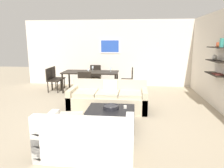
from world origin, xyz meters
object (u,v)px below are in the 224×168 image
(dining_chair_left_near, at_px, (52,78))
(dining_chair_foot, at_px, (85,83))
(dining_chair_head, at_px, (95,74))
(loveseat_white, at_px, (87,137))
(wine_glass_right_far, at_px, (111,68))
(candle_jar, at_px, (125,107))
(dining_chair_right_near, at_px, (129,80))
(decorative_bowl, at_px, (111,107))
(wine_glass_head, at_px, (93,67))
(sofa_beige, at_px, (108,99))
(dining_chair_right_far, at_px, (129,78))
(dining_table, at_px, (91,73))
(dining_chair_left_far, at_px, (56,77))
(wine_glass_foot, at_px, (88,70))
(coffee_table, at_px, (110,118))

(dining_chair_left_near, relative_size, dining_chair_foot, 1.00)
(dining_chair_head, xyz_separation_m, dining_chair_left_near, (-1.42, -1.06, 0.00))
(loveseat_white, height_order, wine_glass_right_far, wine_glass_right_far)
(candle_jar, xyz_separation_m, dining_chair_left_near, (-2.83, 2.78, 0.09))
(dining_chair_head, distance_m, dining_chair_right_near, 1.77)
(decorative_bowl, bearing_deg, dining_chair_right_near, 83.57)
(dining_chair_head, relative_size, wine_glass_head, 5.45)
(sofa_beige, relative_size, candle_jar, 26.78)
(dining_chair_right_far, bearing_deg, candle_jar, -90.07)
(dining_table, relative_size, dining_chair_right_far, 2.30)
(candle_jar, xyz_separation_m, dining_table, (-1.42, 2.98, 0.27))
(wine_glass_head, bearing_deg, wine_glass_right_far, -20.68)
(candle_jar, height_order, dining_chair_head, dining_chair_head)
(loveseat_white, relative_size, wine_glass_head, 9.60)
(loveseat_white, xyz_separation_m, dining_chair_right_near, (0.58, 4.10, 0.21))
(decorative_bowl, relative_size, dining_chair_left_far, 0.41)
(wine_glass_head, bearing_deg, dining_chair_left_near, -157.47)
(dining_chair_left_near, bearing_deg, decorative_bowl, -48.33)
(dining_chair_head, height_order, dining_chair_right_near, same)
(dining_chair_head, relative_size, dining_chair_foot, 1.00)
(wine_glass_foot, bearing_deg, dining_chair_left_near, 172.53)
(dining_chair_left_near, xyz_separation_m, dining_chair_foot, (1.42, -0.65, 0.00))
(dining_chair_right_far, height_order, wine_glass_head, wine_glass_head)
(loveseat_white, relative_size, dining_chair_right_near, 1.76)
(dining_chair_left_far, bearing_deg, wine_glass_foot, -22.53)
(dining_chair_foot, bearing_deg, dining_chair_right_near, 24.70)
(dining_chair_left_far, xyz_separation_m, dining_chair_left_near, (0.00, -0.40, 0.00))
(loveseat_white, xyz_separation_m, wine_glass_head, (-0.84, 4.69, 0.56))
(coffee_table, bearing_deg, loveseat_white, -102.39)
(loveseat_white, xyz_separation_m, wine_glass_foot, (-0.84, 3.91, 0.58))
(dining_table, height_order, dining_chair_foot, dining_chair_foot)
(dining_chair_head, xyz_separation_m, dining_chair_right_far, (1.42, -0.65, 0.00))
(dining_chair_left_near, bearing_deg, dining_table, 8.07)
(dining_chair_head, distance_m, wine_glass_foot, 1.29)
(coffee_table, height_order, candle_jar, candle_jar)
(dining_chair_foot, bearing_deg, candle_jar, -56.36)
(coffee_table, distance_m, dining_chair_right_far, 3.34)
(loveseat_white, bearing_deg, dining_chair_head, 99.21)
(dining_chair_left_far, bearing_deg, coffee_table, -52.77)
(dining_chair_right_near, bearing_deg, decorative_bowl, -96.43)
(dining_chair_head, bearing_deg, dining_chair_right_far, -24.70)
(sofa_beige, relative_size, dining_chair_left_near, 2.40)
(dining_chair_right_far, bearing_deg, decorative_bowl, -95.63)
(dining_chair_right_far, bearing_deg, dining_table, -171.93)
(loveseat_white, relative_size, dining_chair_foot, 1.76)
(wine_glass_foot, bearing_deg, candle_jar, -61.38)
(dining_chair_right_far, relative_size, dining_chair_right_near, 1.00)
(sofa_beige, height_order, wine_glass_right_far, wine_glass_right_far)
(dining_chair_right_near, bearing_deg, wine_glass_right_far, 155.55)
(wine_glass_right_far, bearing_deg, dining_chair_right_near, -24.45)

